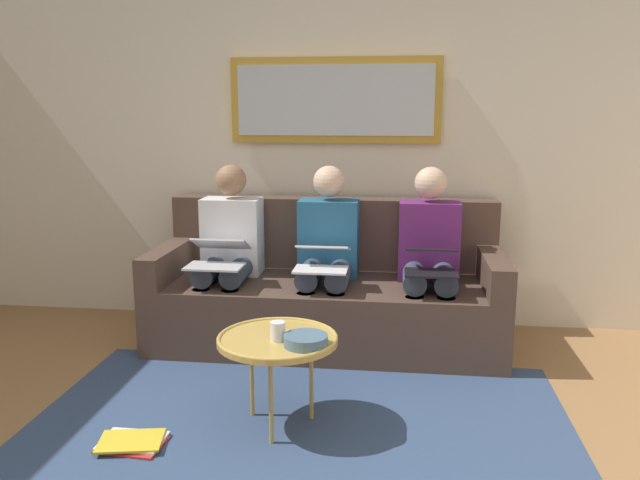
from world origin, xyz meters
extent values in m
cube|color=beige|center=(0.00, -2.60, 1.30)|extent=(6.00, 0.12, 2.60)
cube|color=#33476B|center=(0.00, -0.85, 0.00)|extent=(2.60, 1.80, 0.01)
cube|color=#4C382D|center=(0.00, -2.05, 0.21)|extent=(2.20, 0.90, 0.42)
cube|color=#4C382D|center=(0.00, -2.40, 0.66)|extent=(2.20, 0.20, 0.48)
cube|color=#4C382D|center=(-1.03, -2.05, 0.52)|extent=(0.14, 0.90, 0.20)
cube|color=#4C382D|center=(1.03, -2.05, 0.52)|extent=(0.14, 0.90, 0.20)
cube|color=#B7892D|center=(0.00, -2.51, 1.55)|extent=(1.43, 0.04, 0.57)
cube|color=#B2B7BC|center=(0.00, -2.48, 1.55)|extent=(1.33, 0.01, 0.47)
cylinder|color=tan|center=(0.10, -0.90, 0.43)|extent=(0.57, 0.57, 0.03)
torus|color=tan|center=(0.10, -0.90, 0.44)|extent=(0.57, 0.57, 0.02)
cylinder|color=#B28E42|center=(0.10, -0.73, 0.21)|extent=(0.02, 0.02, 0.42)
cylinder|color=#B28E42|center=(-0.05, -0.98, 0.21)|extent=(0.02, 0.02, 0.42)
cylinder|color=#B28E42|center=(0.25, -0.98, 0.21)|extent=(0.02, 0.02, 0.42)
cylinder|color=silver|center=(0.09, -0.86, 0.49)|extent=(0.07, 0.07, 0.09)
cylinder|color=slate|center=(-0.05, -0.81, 0.47)|extent=(0.20, 0.20, 0.05)
cube|color=#66236B|center=(-0.64, -2.15, 0.67)|extent=(0.38, 0.22, 0.50)
sphere|color=beige|center=(-0.64, -2.15, 1.04)|extent=(0.20, 0.20, 0.20)
cylinder|color=#384256|center=(-0.73, -1.94, 0.49)|extent=(0.14, 0.42, 0.14)
cylinder|color=#384256|center=(-0.55, -1.94, 0.49)|extent=(0.14, 0.42, 0.14)
cylinder|color=#384256|center=(-0.73, -1.73, 0.21)|extent=(0.11, 0.11, 0.42)
cylinder|color=#384256|center=(-0.55, -1.73, 0.21)|extent=(0.11, 0.11, 0.42)
cube|color=black|center=(-0.64, -1.73, 0.57)|extent=(0.30, 0.21, 0.01)
cube|color=black|center=(-0.64, -1.85, 0.67)|extent=(0.30, 0.21, 0.05)
cube|color=#A5C6EA|center=(-0.64, -1.85, 0.68)|extent=(0.27, 0.18, 0.04)
cube|color=#235B84|center=(0.00, -2.15, 0.67)|extent=(0.38, 0.22, 0.50)
sphere|color=beige|center=(0.00, -2.15, 1.04)|extent=(0.20, 0.20, 0.20)
cylinder|color=#384256|center=(-0.09, -1.94, 0.49)|extent=(0.14, 0.42, 0.14)
cylinder|color=#384256|center=(0.09, -1.94, 0.49)|extent=(0.14, 0.42, 0.14)
cylinder|color=#384256|center=(-0.09, -1.73, 0.21)|extent=(0.11, 0.11, 0.42)
cylinder|color=#384256|center=(0.09, -1.73, 0.21)|extent=(0.11, 0.11, 0.42)
cube|color=white|center=(0.00, -1.73, 0.57)|extent=(0.31, 0.20, 0.01)
cube|color=white|center=(0.00, -1.86, 0.67)|extent=(0.31, 0.20, 0.06)
cube|color=#A5C6EA|center=(0.00, -1.85, 0.67)|extent=(0.28, 0.17, 0.05)
cube|color=silver|center=(0.64, -2.15, 0.67)|extent=(0.38, 0.22, 0.50)
sphere|color=#997051|center=(0.64, -2.15, 1.04)|extent=(0.20, 0.20, 0.20)
cylinder|color=#384256|center=(0.55, -1.94, 0.49)|extent=(0.14, 0.42, 0.14)
cylinder|color=#384256|center=(0.73, -1.94, 0.49)|extent=(0.14, 0.42, 0.14)
cylinder|color=#384256|center=(0.55, -1.73, 0.21)|extent=(0.11, 0.11, 0.42)
cylinder|color=#384256|center=(0.73, -1.73, 0.21)|extent=(0.11, 0.11, 0.42)
cube|color=silver|center=(0.64, -1.73, 0.57)|extent=(0.34, 0.22, 0.01)
cube|color=silver|center=(0.64, -1.89, 0.67)|extent=(0.34, 0.20, 0.10)
cube|color=#A5C6EA|center=(0.64, -1.88, 0.68)|extent=(0.30, 0.18, 0.08)
cube|color=red|center=(0.72, -0.62, 0.01)|extent=(0.29, 0.22, 0.01)
cube|color=white|center=(0.72, -0.64, 0.02)|extent=(0.28, 0.20, 0.01)
cube|color=yellow|center=(0.72, -0.62, 0.03)|extent=(0.31, 0.25, 0.01)
camera|label=1|loc=(-0.45, 1.87, 1.48)|focal=35.82mm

